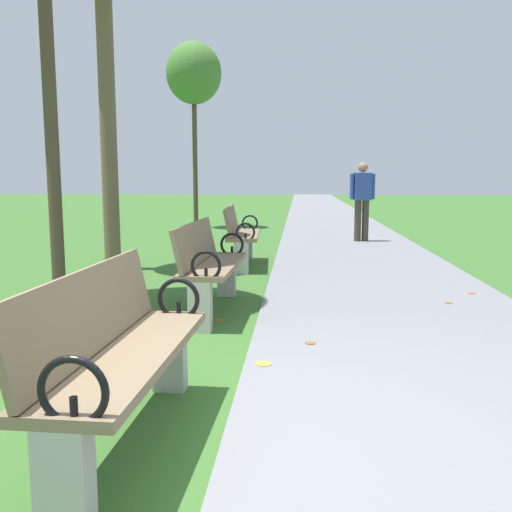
# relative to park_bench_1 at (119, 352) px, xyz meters

# --- Properties ---
(ground_plane) EXTENTS (80.00, 80.00, 0.00)m
(ground_plane) POSITION_rel_park_bench_1_xyz_m (0.50, -0.07, -0.49)
(ground_plane) COLOR #386628
(paved_walkway) EXTENTS (2.73, 44.00, 0.02)m
(paved_walkway) POSITION_rel_park_bench_1_xyz_m (1.87, 17.93, -0.48)
(paved_walkway) COLOR slate
(paved_walkway) RESTS_ON ground
(park_bench_1) EXTENTS (0.52, 1.61, 0.90)m
(park_bench_1) POSITION_rel_park_bench_1_xyz_m (0.00, 0.00, 0.00)
(park_bench_1) COLOR #7A664C
(park_bench_1) RESTS_ON ground
(park_bench_2) EXTENTS (0.51, 1.61, 0.90)m
(park_bench_2) POSITION_rel_park_bench_1_xyz_m (-0.00, 2.81, 0.00)
(park_bench_2) COLOR #7A664C
(park_bench_2) RESTS_ON ground
(park_bench_3) EXTENTS (0.55, 1.62, 0.90)m
(park_bench_3) POSITION_rel_park_bench_1_xyz_m (0.00, 5.74, 0.00)
(park_bench_3) COLOR #7A664C
(park_bench_3) RESTS_ON ground
(tree_3) EXTENTS (1.43, 1.43, 4.79)m
(tree_3) POSITION_rel_park_bench_1_xyz_m (-1.87, 12.07, 3.48)
(tree_3) COLOR #4C3D2D
(tree_3) RESTS_ON ground
(pedestrian_walking) EXTENTS (0.52, 0.27, 1.62)m
(pedestrian_walking) POSITION_rel_park_bench_1_xyz_m (2.18, 9.02, 0.44)
(pedestrian_walking) COLOR #3D3328
(pedestrian_walking) RESTS_ON paved_walkway
(scattered_leaves) EXTENTS (4.40, 8.36, 0.02)m
(scattered_leaves) POSITION_rel_park_bench_1_xyz_m (0.49, 1.82, -0.47)
(scattered_leaves) COLOR #93511E
(scattered_leaves) RESTS_ON ground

